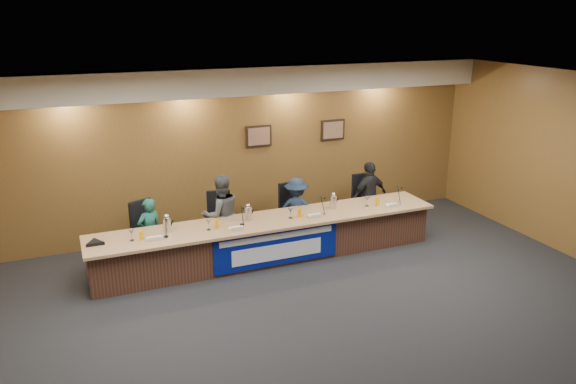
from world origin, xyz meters
The scene contains 39 objects.
floor centered at (0.00, 0.00, 0.00)m, with size 10.00×10.00×0.00m, color black.
ceiling centered at (0.00, 0.00, 3.20)m, with size 10.00×8.00×0.04m, color silver.
wall_back centered at (0.00, 4.00, 1.60)m, with size 10.00×0.04×3.20m, color brown.
soffit centered at (0.00, 3.75, 2.95)m, with size 10.00×0.50×0.50m, color beige.
dais_body centered at (0.00, 2.40, 0.35)m, with size 6.00×0.80×0.70m, color #46271B.
dais_top centered at (0.00, 2.35, 0.72)m, with size 6.10×0.95×0.05m, color #A77C53.
banner centered at (0.00, 1.99, 0.38)m, with size 2.20×0.02×0.65m, color navy.
banner_text_upper centered at (0.00, 1.97, 0.58)m, with size 2.00×0.01×0.10m, color silver.
banner_text_lower centered at (0.00, 1.97, 0.30)m, with size 1.60×0.01×0.28m, color silver.
wall_photo_left centered at (0.40, 3.97, 1.85)m, with size 0.52×0.04×0.42m, color black.
wall_photo_right centered at (2.00, 3.97, 1.85)m, with size 0.52×0.04×0.42m, color black.
panelist_a centered at (-1.93, 2.96, 0.59)m, with size 0.43×0.28×1.19m, color #164F43.
panelist_b centered at (-0.68, 2.96, 0.73)m, with size 0.71×0.55×1.46m, color #494B4E.
panelist_c centered at (0.77, 2.96, 0.62)m, with size 0.80×0.46×1.23m, color #15233A.
panelist_d centered at (2.33, 2.96, 0.69)m, with size 0.81×0.34×1.39m, color black.
office_chair_a centered at (-1.93, 3.06, 0.48)m, with size 0.48×0.48×0.08m, color black.
office_chair_b centered at (-0.68, 3.06, 0.48)m, with size 0.48×0.48×0.08m, color black.
office_chair_c centered at (0.77, 3.06, 0.48)m, with size 0.48×0.48×0.08m, color black.
office_chair_d centered at (2.33, 3.06, 0.48)m, with size 0.48×0.48×0.08m, color black.
nameplate_a centered at (-1.97, 2.14, 0.80)m, with size 0.24×0.06×0.09m, color white.
microphone_a centered at (-1.78, 2.24, 0.76)m, with size 0.07×0.07×0.02m, color black.
juice_glass_a centered at (-2.16, 2.26, 0.82)m, with size 0.06×0.06×0.15m, color #EE9800.
water_glass_a centered at (-2.30, 2.29, 0.84)m, with size 0.08×0.08×0.18m, color silver.
nameplate_b centered at (-0.66, 2.06, 0.80)m, with size 0.24×0.06×0.09m, color white.
microphone_b centered at (-0.51, 2.28, 0.76)m, with size 0.07×0.07×0.02m, color black.
juice_glass_b centered at (-0.94, 2.30, 0.82)m, with size 0.06×0.06×0.15m, color #EE9800.
water_glass_b centered at (-1.08, 2.28, 0.84)m, with size 0.08×0.08×0.18m, color silver.
nameplate_c centered at (0.78, 2.11, 0.80)m, with size 0.24×0.06×0.09m, color white.
microphone_c centered at (0.95, 2.25, 0.76)m, with size 0.07×0.07×0.02m, color black.
juice_glass_c centered at (0.54, 2.27, 0.82)m, with size 0.06×0.06×0.15m, color #EE9800.
water_glass_c centered at (0.36, 2.27, 0.84)m, with size 0.08×0.08×0.18m, color silver.
nameplate_d centered at (2.33, 2.09, 0.80)m, with size 0.24×0.06×0.09m, color white.
microphone_d centered at (2.50, 2.24, 0.76)m, with size 0.07×0.07×0.02m, color black.
juice_glass_d centered at (2.09, 2.27, 0.82)m, with size 0.06×0.06×0.15m, color #EE9800.
water_glass_d centered at (1.90, 2.32, 0.84)m, with size 0.08×0.08×0.18m, color silver.
carafe_left centered at (-1.73, 2.44, 0.87)m, with size 0.13×0.13×0.24m, color silver.
carafe_mid centered at (-0.35, 2.45, 0.87)m, with size 0.12×0.12×0.24m, color silver.
carafe_right centered at (1.27, 2.43, 0.87)m, with size 0.12×0.12×0.24m, color silver.
speakerphone centered at (-2.85, 2.36, 0.78)m, with size 0.32×0.32×0.05m, color black.
Camera 1 is at (-3.13, -6.09, 4.14)m, focal length 35.00 mm.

